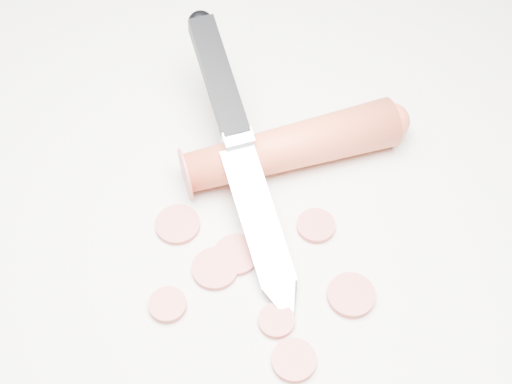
# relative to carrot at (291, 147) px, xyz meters

# --- Properties ---
(ground) EXTENTS (2.40, 2.40, 0.00)m
(ground) POSITION_rel_carrot_xyz_m (-0.01, -0.06, -0.02)
(ground) COLOR silver
(ground) RESTS_ON ground
(carrot) EXTENTS (0.18, 0.13, 0.04)m
(carrot) POSITION_rel_carrot_xyz_m (0.00, 0.00, 0.00)
(carrot) COLOR #D14524
(carrot) RESTS_ON ground
(carrot_slice_0) EXTENTS (0.04, 0.04, 0.01)m
(carrot_slice_0) POSITION_rel_carrot_xyz_m (-0.04, -0.12, -0.02)
(carrot_slice_0) COLOR #C35446
(carrot_slice_0) RESTS_ON ground
(carrot_slice_1) EXTENTS (0.04, 0.04, 0.01)m
(carrot_slice_1) POSITION_rel_carrot_xyz_m (-0.02, -0.10, -0.02)
(carrot_slice_1) COLOR #C35446
(carrot_slice_1) RESTS_ON ground
(carrot_slice_2) EXTENTS (0.03, 0.03, 0.01)m
(carrot_slice_2) POSITION_rel_carrot_xyz_m (0.03, -0.06, -0.02)
(carrot_slice_2) COLOR #C35446
(carrot_slice_2) RESTS_ON ground
(carrot_slice_3) EXTENTS (0.03, 0.03, 0.01)m
(carrot_slice_3) POSITION_rel_carrot_xyz_m (0.02, -0.15, -0.02)
(carrot_slice_3) COLOR #C35446
(carrot_slice_3) RESTS_ON ground
(carrot_slice_4) EXTENTS (0.04, 0.04, 0.01)m
(carrot_slice_4) POSITION_rel_carrot_xyz_m (0.07, -0.12, -0.02)
(carrot_slice_4) COLOR #C35446
(carrot_slice_4) RESTS_ON ground
(carrot_slice_5) EXTENTS (0.04, 0.04, 0.01)m
(carrot_slice_5) POSITION_rel_carrot_xyz_m (-0.08, -0.09, -0.02)
(carrot_slice_5) COLOR #C35446
(carrot_slice_5) RESTS_ON ground
(carrot_slice_6) EXTENTS (0.03, 0.03, 0.01)m
(carrot_slice_6) POSITION_rel_carrot_xyz_m (0.04, -0.18, -0.02)
(carrot_slice_6) COLOR #C35446
(carrot_slice_6) RESTS_ON ground
(carrot_slice_7) EXTENTS (0.03, 0.03, 0.01)m
(carrot_slice_7) POSITION_rel_carrot_xyz_m (-0.07, -0.16, -0.02)
(carrot_slice_7) COLOR #C35446
(carrot_slice_7) RESTS_ON ground
(kitchen_knife) EXTENTS (0.17, 0.26, 0.09)m
(kitchen_knife) POSITION_rel_carrot_xyz_m (-0.03, -0.03, 0.02)
(kitchen_knife) COLOR silver
(kitchen_knife) RESTS_ON ground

